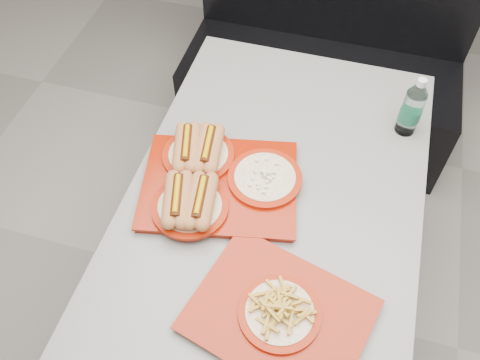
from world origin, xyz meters
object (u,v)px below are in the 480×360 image
(booth_bench, at_px, (323,62))
(water_bottle, at_px, (412,109))
(diner_table, at_px, (272,225))
(tray_near, at_px, (213,179))
(tray_far, at_px, (279,314))

(booth_bench, height_order, water_bottle, booth_bench)
(diner_table, bearing_deg, booth_bench, 90.00)
(tray_near, distance_m, tray_far, 0.47)
(diner_table, height_order, booth_bench, booth_bench)
(tray_near, bearing_deg, water_bottle, 36.48)
(tray_far, bearing_deg, water_bottle, 71.34)
(booth_bench, xyz_separation_m, water_bottle, (0.36, -0.70, 0.45))
(diner_table, distance_m, booth_bench, 1.11)
(diner_table, distance_m, tray_near, 0.28)
(tray_near, bearing_deg, booth_bench, 80.09)
(diner_table, distance_m, tray_far, 0.44)
(diner_table, height_order, tray_near, tray_near)
(booth_bench, bearing_deg, diner_table, -90.00)
(diner_table, relative_size, tray_near, 2.62)
(diner_table, bearing_deg, tray_far, -74.90)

